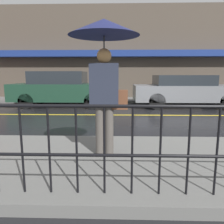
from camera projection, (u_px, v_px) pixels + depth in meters
ground_plane at (155, 115)px, 7.75m from camera, size 80.00×80.00×0.00m
sidewalk_near at (204, 164)px, 3.33m from camera, size 28.00×2.50×0.14m
sidewalk_far at (143, 100)px, 11.88m from camera, size 28.00×1.94×0.14m
lane_marking at (155, 115)px, 7.75m from camera, size 25.20×0.12×0.01m
building_storefront at (142, 53)px, 12.53m from camera, size 28.00×0.85×5.32m
pedestrian at (104, 49)px, 3.24m from camera, size 1.06×1.06×2.08m
car_dark_green at (62, 89)px, 9.90m from camera, size 4.50×1.83×1.57m
car_grey at (185, 90)px, 9.75m from camera, size 4.64×1.93×1.41m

